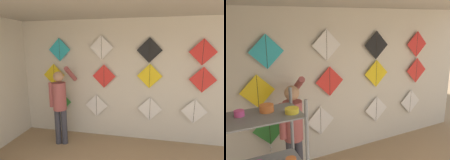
% 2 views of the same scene
% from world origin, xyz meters
% --- Properties ---
extents(back_panel, '(5.82, 0.06, 2.80)m').
position_xyz_m(back_panel, '(0.00, 3.32, 1.40)').
color(back_panel, beige).
rests_on(back_panel, ground).
extents(ceiling_slab, '(5.82, 4.09, 0.04)m').
position_xyz_m(ceiling_slab, '(0.00, 1.64, 2.82)').
color(ceiling_slab, '#A8A399').
extents(shopkeeper, '(0.45, 0.65, 1.77)m').
position_xyz_m(shopkeeper, '(-1.30, 2.73, 1.00)').
color(shopkeeper, '#383842').
rests_on(shopkeeper, ground).
extents(kite_0, '(0.55, 0.04, 0.69)m').
position_xyz_m(kite_0, '(-1.55, 3.23, 0.79)').
color(kite_0, '#338C38').
extents(kite_1, '(0.55, 0.01, 0.55)m').
position_xyz_m(kite_1, '(-0.61, 3.23, 0.78)').
color(kite_1, white).
extents(kite_2, '(0.55, 0.01, 0.55)m').
position_xyz_m(kite_2, '(0.65, 3.23, 0.78)').
color(kite_2, white).
extents(kite_3, '(0.55, 0.01, 0.55)m').
position_xyz_m(kite_3, '(1.60, 3.23, 0.79)').
color(kite_3, white).
extents(kite_4, '(0.55, 0.01, 0.55)m').
position_xyz_m(kite_4, '(-1.69, 3.23, 1.50)').
color(kite_4, yellow).
extents(kite_5, '(0.55, 0.01, 0.55)m').
position_xyz_m(kite_5, '(-0.42, 3.23, 1.51)').
color(kite_5, red).
extents(kite_6, '(0.55, 0.01, 0.55)m').
position_xyz_m(kite_6, '(0.62, 3.23, 1.54)').
color(kite_6, yellow).
extents(kite_7, '(0.55, 0.01, 0.55)m').
position_xyz_m(kite_7, '(1.72, 3.23, 1.50)').
color(kite_7, red).
extents(kite_8, '(0.55, 0.01, 0.55)m').
position_xyz_m(kite_8, '(-1.51, 3.23, 2.11)').
color(kite_8, '#28B2C6').
extents(kite_9, '(0.55, 0.01, 0.55)m').
position_xyz_m(kite_9, '(-0.48, 3.23, 2.16)').
color(kite_9, white).
extents(kite_10, '(0.55, 0.01, 0.55)m').
position_xyz_m(kite_10, '(0.60, 3.23, 2.11)').
color(kite_10, black).
extents(kite_11, '(0.55, 0.01, 0.55)m').
position_xyz_m(kite_11, '(1.67, 3.23, 2.08)').
color(kite_11, red).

